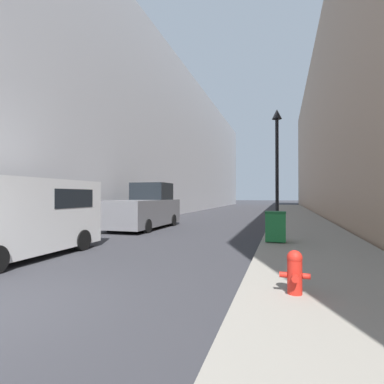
% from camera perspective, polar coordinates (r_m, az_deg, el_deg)
% --- Properties ---
extents(sidewalk_right, '(3.42, 60.00, 0.16)m').
position_cam_1_polar(sidewalk_right, '(21.17, 19.61, -5.03)').
color(sidewalk_right, gray).
rests_on(sidewalk_right, ground).
extents(building_left_glass, '(12.00, 60.00, 14.05)m').
position_cam_1_polar(building_left_glass, '(33.09, -10.15, 8.63)').
color(building_left_glass, '#BCBCC1').
rests_on(building_left_glass, ground).
extents(fire_hydrant, '(0.47, 0.36, 0.69)m').
position_cam_1_polar(fire_hydrant, '(5.17, 18.98, -14.05)').
color(fire_hydrant, red).
rests_on(fire_hydrant, sidewalk_right).
extents(trash_bin, '(0.67, 0.59, 1.03)m').
position_cam_1_polar(trash_bin, '(10.44, 15.64, -6.29)').
color(trash_bin, '#1E7538').
rests_on(trash_bin, sidewalk_right).
extents(lamppost, '(0.44, 0.44, 5.48)m').
position_cam_1_polar(lamppost, '(14.22, 15.88, 6.73)').
color(lamppost, black).
rests_on(lamppost, sidewalk_right).
extents(white_van, '(1.94, 4.82, 2.17)m').
position_cam_1_polar(white_van, '(9.50, -29.50, -3.70)').
color(white_van, white).
rests_on(white_van, ground).
extents(pickup_truck, '(2.12, 5.37, 2.39)m').
position_cam_1_polar(pickup_truck, '(15.83, -8.85, -3.21)').
color(pickup_truck, slate).
rests_on(pickup_truck, ground).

